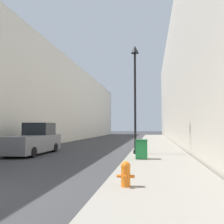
{
  "coord_description": "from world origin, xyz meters",
  "views": [
    {
      "loc": [
        5.31,
        -5.42,
        1.84
      ],
      "look_at": [
        1.81,
        16.3,
        3.15
      ],
      "focal_mm": 40.0,
      "sensor_mm": 36.0,
      "label": 1
    }
  ],
  "objects_px": {
    "lamppost": "(135,82)",
    "pickup_truck": "(34,141)",
    "fire_hydrant": "(126,173)",
    "trash_bin": "(142,149)"
  },
  "relations": [
    {
      "from": "lamppost",
      "to": "pickup_truck",
      "type": "relative_size",
      "value": 1.25
    },
    {
      "from": "fire_hydrant",
      "to": "trash_bin",
      "type": "distance_m",
      "value": 6.17
    },
    {
      "from": "lamppost",
      "to": "fire_hydrant",
      "type": "bearing_deg",
      "value": -88.05
    },
    {
      "from": "lamppost",
      "to": "pickup_truck",
      "type": "distance_m",
      "value": 7.88
    },
    {
      "from": "fire_hydrant",
      "to": "trash_bin",
      "type": "height_order",
      "value": "trash_bin"
    },
    {
      "from": "lamppost",
      "to": "pickup_truck",
      "type": "xyz_separation_m",
      "value": [
        -6.89,
        0.26,
        -3.81
      ]
    },
    {
      "from": "pickup_truck",
      "to": "fire_hydrant",
      "type": "bearing_deg",
      "value": -50.85
    },
    {
      "from": "fire_hydrant",
      "to": "lamppost",
      "type": "bearing_deg",
      "value": 91.95
    },
    {
      "from": "trash_bin",
      "to": "lamppost",
      "type": "bearing_deg",
      "value": 101.36
    },
    {
      "from": "fire_hydrant",
      "to": "pickup_truck",
      "type": "relative_size",
      "value": 0.13
    }
  ]
}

